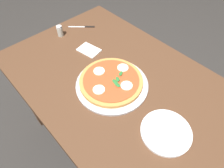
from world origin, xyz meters
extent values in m
plane|color=#2D2B28|center=(0.00, 0.00, 0.00)|extent=(6.00, 6.00, 0.00)
cube|color=#4C301E|center=(0.00, 0.00, 0.75)|extent=(1.30, 0.85, 0.04)
cube|color=#4C301E|center=(-0.57, -0.35, 0.36)|extent=(0.07, 0.07, 0.73)
cube|color=#4C301E|center=(0.57, -0.35, 0.36)|extent=(0.07, 0.07, 0.73)
cube|color=#4C301E|center=(0.57, 0.35, 0.36)|extent=(0.07, 0.07, 0.73)
cylinder|color=#B2B2B7|center=(-0.01, 0.05, 0.78)|extent=(0.37, 0.37, 0.01)
cylinder|color=#C6843F|center=(0.00, 0.05, 0.79)|extent=(0.33, 0.33, 0.02)
cylinder|color=#CC4723|center=(0.00, 0.05, 0.80)|extent=(0.29, 0.29, 0.00)
cylinder|color=#F4EACC|center=(0.08, 0.05, 0.81)|extent=(0.06, 0.06, 0.00)
cylinder|color=#F4EACC|center=(-0.01, 0.14, 0.81)|extent=(0.06, 0.06, 0.00)
cylinder|color=#F4EACC|center=(-0.08, 0.02, 0.81)|extent=(0.06, 0.06, 0.00)
cylinder|color=#F4EACC|center=(0.02, -0.06, 0.81)|extent=(0.06, 0.06, 0.00)
ellipsoid|color=#286B2D|center=(-0.03, 0.02, 0.81)|extent=(0.04, 0.03, 0.00)
ellipsoid|color=#286B2D|center=(-0.03, 0.05, 0.81)|extent=(0.04, 0.02, 0.00)
ellipsoid|color=#286B2D|center=(-0.01, -0.01, 0.81)|extent=(0.03, 0.04, 0.00)
ellipsoid|color=#286B2D|center=(-0.05, 0.05, 0.81)|extent=(0.04, 0.02, 0.00)
cylinder|color=white|center=(-0.37, 0.06, 0.78)|extent=(0.22, 0.22, 0.01)
cube|color=white|center=(0.28, -0.03, 0.77)|extent=(0.14, 0.11, 0.01)
cube|color=black|center=(0.47, -0.19, 0.77)|extent=(0.05, 0.06, 0.01)
cube|color=silver|center=(0.54, -0.13, 0.77)|extent=(0.08, 0.09, 0.00)
cylinder|color=#B2B7AD|center=(0.53, 0.01, 0.80)|extent=(0.04, 0.04, 0.06)
cylinder|color=silver|center=(0.53, 0.01, 0.83)|extent=(0.04, 0.04, 0.01)
camera|label=1|loc=(-0.49, 0.50, 1.56)|focal=31.81mm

